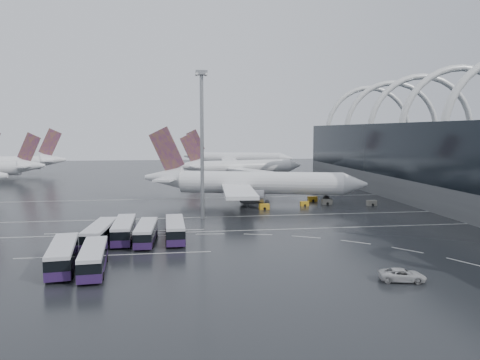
{
  "coord_description": "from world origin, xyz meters",
  "views": [
    {
      "loc": [
        -15.33,
        -84.27,
        17.94
      ],
      "look_at": [
        -0.64,
        18.81,
        7.0
      ],
      "focal_mm": 35.0,
      "sensor_mm": 36.0,
      "label": 1
    }
  ],
  "objects": [
    {
      "name": "airliner_main",
      "position": [
        3.49,
        31.52,
        4.79
      ],
      "size": [
        55.63,
        48.13,
        19.13
      ],
      "rotation": [
        0.0,
        0.0,
        -0.28
      ],
      "color": "white",
      "rests_on": "ground"
    },
    {
      "name": "ground",
      "position": [
        0.0,
        0.0,
        0.0
      ],
      "size": [
        420.0,
        420.0,
        0.0
      ],
      "primitive_type": "plane",
      "color": "black",
      "rests_on": "ground"
    },
    {
      "name": "gse_cart_belly_b",
      "position": [
        21.82,
        25.18,
        0.67
      ],
      "size": [
        2.45,
        1.45,
        1.34
      ],
      "primitive_type": "cube",
      "color": "slate",
      "rests_on": "ground"
    },
    {
      "name": "gse_cart_belly_d",
      "position": [
        31.99,
        21.9,
        0.62
      ],
      "size": [
        2.28,
        1.35,
        1.25
      ],
      "primitive_type": "cube",
      "color": "slate",
      "rests_on": "ground"
    },
    {
      "name": "van_curve_a",
      "position": [
        11.63,
        -33.07,
        0.76
      ],
      "size": [
        5.91,
        3.74,
        1.52
      ],
      "primitive_type": "imported",
      "rotation": [
        0.0,
        0.0,
        1.33
      ],
      "color": "#BDBDBD",
      "rests_on": "ground"
    },
    {
      "name": "floodlight_mast",
      "position": [
        -9.58,
        10.66,
        18.81
      ],
      "size": [
        2.29,
        2.29,
        29.9
      ],
      "color": "gray",
      "rests_on": "ground"
    },
    {
      "name": "gse_cart_belly_e",
      "position": [
        19.79,
        30.45,
        0.63
      ],
      "size": [
        2.3,
        1.36,
        1.26
      ],
      "primitive_type": "cube",
      "color": "gold",
      "rests_on": "ground"
    },
    {
      "name": "bus_row_near_d",
      "position": [
        -15.27,
        -7.5,
        1.75
      ],
      "size": [
        3.29,
        12.98,
        3.18
      ],
      "rotation": [
        0.0,
        0.0,
        1.59
      ],
      "color": "#291544",
      "rests_on": "ground"
    },
    {
      "name": "bus_row_near_b",
      "position": [
        -23.59,
        -6.78,
        1.79
      ],
      "size": [
        3.3,
        13.26,
        3.26
      ],
      "rotation": [
        0.0,
        0.0,
        1.58
      ],
      "color": "#291544",
      "rests_on": "ground"
    },
    {
      "name": "jet_remote_far",
      "position": [
        -80.78,
        116.0,
        4.95
      ],
      "size": [
        43.96,
        35.58,
        19.17
      ],
      "rotation": [
        0.0,
        0.0,
        3.34
      ],
      "color": "white",
      "rests_on": "ground"
    },
    {
      "name": "bus_row_near_c",
      "position": [
        -19.89,
        -8.78,
        1.67
      ],
      "size": [
        3.34,
        12.43,
        3.03
      ],
      "rotation": [
        0.0,
        0.0,
        1.53
      ],
      "color": "#291544",
      "rests_on": "ground"
    },
    {
      "name": "lane_marking_mid",
      "position": [
        0.0,
        12.0,
        0.01
      ],
      "size": [
        120.0,
        0.25,
        0.01
      ],
      "primitive_type": "cube",
      "color": "silver",
      "rests_on": "ground"
    },
    {
      "name": "airliner_gate_c",
      "position": [
        14.28,
        139.42,
        4.71
      ],
      "size": [
        52.12,
        47.38,
        18.82
      ],
      "rotation": [
        0.0,
        0.0,
        -0.27
      ],
      "color": "white",
      "rests_on": "ground"
    },
    {
      "name": "airliner_gate_b",
      "position": [
        9.26,
        89.11,
        4.33
      ],
      "size": [
        49.46,
        43.78,
        17.3
      ],
      "rotation": [
        0.0,
        0.0,
        0.23
      ],
      "color": "white",
      "rests_on": "ground"
    },
    {
      "name": "bus_row_near_a",
      "position": [
        -27.02,
        -9.2,
        1.78
      ],
      "size": [
        4.07,
        13.37,
        3.24
      ],
      "rotation": [
        0.0,
        0.0,
        1.49
      ],
      "color": "#291544",
      "rests_on": "ground"
    },
    {
      "name": "gse_cart_belly_a",
      "position": [
        15.7,
        23.59,
        0.53
      ],
      "size": [
        1.96,
        1.16,
        1.07
      ],
      "primitive_type": "cube",
      "color": "gold",
      "rests_on": "ground"
    },
    {
      "name": "bus_row_far_b",
      "position": [
        -25.72,
        -23.63,
        1.73
      ],
      "size": [
        3.89,
        12.96,
        3.14
      ],
      "rotation": [
        0.0,
        0.0,
        1.65
      ],
      "color": "#291544",
      "rests_on": "ground"
    },
    {
      "name": "lane_marking_near",
      "position": [
        0.0,
        -2.0,
        0.01
      ],
      "size": [
        120.0,
        0.25,
        0.01
      ],
      "primitive_type": "cube",
      "color": "silver",
      "rests_on": "ground"
    },
    {
      "name": "bus_bay_line_north",
      "position": [
        -24.0,
        0.0,
        0.01
      ],
      "size": [
        28.0,
        0.25,
        0.01
      ],
      "primitive_type": "cube",
      "color": "silver",
      "rests_on": "ground"
    },
    {
      "name": "bus_bay_line_south",
      "position": [
        -24.0,
        -16.0,
        0.01
      ],
      "size": [
        28.0,
        0.25,
        0.01
      ],
      "primitive_type": "cube",
      "color": "silver",
      "rests_on": "ground"
    },
    {
      "name": "gse_cart_belly_c",
      "position": [
        5.16,
        20.13,
        0.63
      ],
      "size": [
        2.3,
        1.36,
        1.26
      ],
      "primitive_type": "cube",
      "color": "gold",
      "rests_on": "ground"
    },
    {
      "name": "lane_marking_far",
      "position": [
        0.0,
        40.0,
        0.01
      ],
      "size": [
        120.0,
        0.25,
        0.01
      ],
      "primitive_type": "cube",
      "color": "silver",
      "rests_on": "ground"
    },
    {
      "name": "bus_row_far_a",
      "position": [
        -29.84,
        -22.01,
        1.83
      ],
      "size": [
        4.67,
        13.77,
        3.32
      ],
      "rotation": [
        0.0,
        0.0,
        1.69
      ],
      "color": "#291544",
      "rests_on": "ground"
    }
  ]
}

